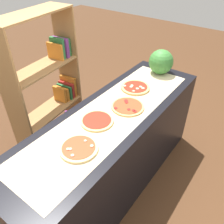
{
  "coord_description": "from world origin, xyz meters",
  "views": [
    {
      "loc": [
        -1.28,
        -0.95,
        2.13
      ],
      "look_at": [
        0.0,
        0.0,
        0.94
      ],
      "focal_mm": 37.36,
      "sensor_mm": 36.0,
      "label": 1
    }
  ],
  "objects_px": {
    "pizza_plain_1": "(97,121)",
    "pizza_pepperoni_2": "(128,106)",
    "pizza_mushroom_0": "(79,148)",
    "watermelon": "(161,62)",
    "bookshelf": "(53,91)",
    "pizza_mushroom_3": "(135,87)"
  },
  "relations": [
    {
      "from": "pizza_mushroom_0",
      "to": "bookshelf",
      "type": "bearing_deg",
      "value": 58.25
    },
    {
      "from": "bookshelf",
      "to": "pizza_plain_1",
      "type": "bearing_deg",
      "value": -108.21
    },
    {
      "from": "pizza_pepperoni_2",
      "to": "watermelon",
      "type": "relative_size",
      "value": 1.11
    },
    {
      "from": "pizza_mushroom_0",
      "to": "pizza_plain_1",
      "type": "xyz_separation_m",
      "value": [
        0.32,
        0.1,
        -0.0
      ]
    },
    {
      "from": "watermelon",
      "to": "pizza_pepperoni_2",
      "type": "bearing_deg",
      "value": -174.04
    },
    {
      "from": "pizza_pepperoni_2",
      "to": "watermelon",
      "type": "xyz_separation_m",
      "value": [
        0.77,
        0.08,
        0.12
      ]
    },
    {
      "from": "pizza_pepperoni_2",
      "to": "bookshelf",
      "type": "distance_m",
      "value": 1.0
    },
    {
      "from": "pizza_plain_1",
      "to": "pizza_mushroom_0",
      "type": "bearing_deg",
      "value": -163.35
    },
    {
      "from": "pizza_pepperoni_2",
      "to": "pizza_plain_1",
      "type": "bearing_deg",
      "value": 164.08
    },
    {
      "from": "pizza_plain_1",
      "to": "pizza_mushroom_3",
      "type": "bearing_deg",
      "value": 2.47
    },
    {
      "from": "pizza_plain_1",
      "to": "bookshelf",
      "type": "height_order",
      "value": "bookshelf"
    },
    {
      "from": "pizza_plain_1",
      "to": "bookshelf",
      "type": "bearing_deg",
      "value": 71.79
    },
    {
      "from": "pizza_plain_1",
      "to": "pizza_pepperoni_2",
      "type": "distance_m",
      "value": 0.33
    },
    {
      "from": "pizza_mushroom_3",
      "to": "pizza_mushroom_0",
      "type": "bearing_deg",
      "value": -172.68
    },
    {
      "from": "pizza_mushroom_3",
      "to": "bookshelf",
      "type": "xyz_separation_m",
      "value": [
        -0.34,
        0.87,
        -0.19
      ]
    },
    {
      "from": "pizza_mushroom_0",
      "to": "pizza_pepperoni_2",
      "type": "height_order",
      "value": "pizza_mushroom_0"
    },
    {
      "from": "watermelon",
      "to": "bookshelf",
      "type": "distance_m",
      "value": 1.24
    },
    {
      "from": "pizza_mushroom_0",
      "to": "bookshelf",
      "type": "height_order",
      "value": "bookshelf"
    },
    {
      "from": "pizza_plain_1",
      "to": "pizza_pepperoni_2",
      "type": "height_order",
      "value": "pizza_pepperoni_2"
    },
    {
      "from": "pizza_pepperoni_2",
      "to": "watermelon",
      "type": "bearing_deg",
      "value": 5.96
    },
    {
      "from": "pizza_mushroom_0",
      "to": "pizza_plain_1",
      "type": "height_order",
      "value": "pizza_mushroom_0"
    },
    {
      "from": "pizza_plain_1",
      "to": "pizza_pepperoni_2",
      "type": "relative_size",
      "value": 0.94
    }
  ]
}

